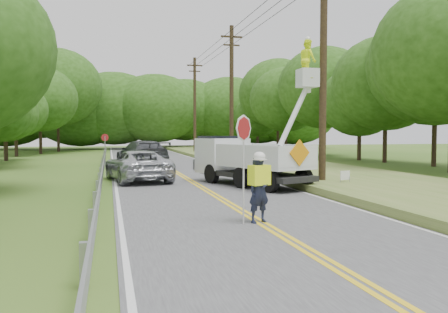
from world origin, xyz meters
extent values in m
plane|color=#315A18|center=(0.00, 0.00, 0.00)|extent=(140.00, 140.00, 0.00)
cube|color=#444346|center=(0.00, 14.00, 0.01)|extent=(7.20, 96.00, 0.02)
cube|color=yellow|center=(-0.10, 14.00, 0.02)|extent=(0.12, 96.00, 0.00)
cube|color=yellow|center=(0.10, 14.00, 0.02)|extent=(0.12, 96.00, 0.00)
cube|color=silver|center=(-3.45, 14.00, 0.02)|extent=(0.12, 96.00, 0.00)
cube|color=silver|center=(3.45, 14.00, 0.02)|extent=(0.12, 96.00, 0.00)
cube|color=#9C9DA4|center=(-4.10, -2.00, 0.35)|extent=(0.12, 0.14, 0.70)
cube|color=#9C9DA4|center=(-4.10, 1.00, 0.35)|extent=(0.12, 0.14, 0.70)
cube|color=#9C9DA4|center=(-4.10, 4.00, 0.35)|extent=(0.12, 0.14, 0.70)
cube|color=#9C9DA4|center=(-4.10, 7.00, 0.35)|extent=(0.12, 0.14, 0.70)
cube|color=#9C9DA4|center=(-4.10, 10.00, 0.35)|extent=(0.12, 0.14, 0.70)
cube|color=#9C9DA4|center=(-4.10, 13.00, 0.35)|extent=(0.12, 0.14, 0.70)
cube|color=#9C9DA4|center=(-4.10, 16.00, 0.35)|extent=(0.12, 0.14, 0.70)
cube|color=#9C9DA4|center=(-4.10, 19.00, 0.35)|extent=(0.12, 0.14, 0.70)
cube|color=#9C9DA4|center=(-4.10, 22.00, 0.35)|extent=(0.12, 0.14, 0.70)
cube|color=#9C9DA4|center=(-4.10, 25.00, 0.35)|extent=(0.12, 0.14, 0.70)
cube|color=#9C9DA4|center=(-4.10, 28.00, 0.35)|extent=(0.12, 0.14, 0.70)
cube|color=#9C9DA4|center=(-4.10, 31.00, 0.35)|extent=(0.12, 0.14, 0.70)
cube|color=#9C9DA4|center=(-4.10, 34.00, 0.35)|extent=(0.12, 0.14, 0.70)
cube|color=#9C9DA4|center=(-4.10, 37.00, 0.35)|extent=(0.12, 0.14, 0.70)
cube|color=#9C9DA4|center=(-4.00, 15.00, 0.60)|extent=(0.05, 48.00, 0.34)
cylinder|color=black|center=(5.00, 9.00, 5.00)|extent=(0.30, 0.30, 10.00)
cylinder|color=black|center=(5.00, 24.00, 5.00)|extent=(0.30, 0.30, 10.00)
cube|color=black|center=(5.00, 24.00, 9.20)|extent=(1.60, 0.12, 0.12)
cube|color=black|center=(5.00, 24.00, 8.60)|extent=(1.20, 0.10, 0.10)
cylinder|color=black|center=(5.00, 39.00, 5.00)|extent=(0.30, 0.30, 10.00)
cube|color=black|center=(5.00, 39.00, 9.20)|extent=(1.60, 0.12, 0.12)
cube|color=black|center=(5.00, 39.00, 8.60)|extent=(1.20, 0.10, 0.10)
cylinder|color=black|center=(4.30, 17.50, 9.10)|extent=(0.03, 43.00, 0.03)
cylinder|color=black|center=(5.00, 17.50, 9.10)|extent=(0.03, 43.00, 0.03)
cylinder|color=black|center=(5.70, 17.50, 9.10)|extent=(0.03, 43.00, 0.03)
cube|color=#4F7129|center=(7.10, 14.00, 0.15)|extent=(7.00, 96.00, 0.30)
cylinder|color=#332319|center=(-11.74, 31.43, 1.10)|extent=(0.32, 0.32, 2.20)
ellipsoid|color=#21450F|center=(-11.74, 31.43, 3.79)|extent=(5.13, 5.13, 4.52)
cylinder|color=#332319|center=(-12.22, 38.47, 1.28)|extent=(0.32, 0.32, 2.55)
ellipsoid|color=#21450F|center=(-12.22, 38.47, 4.40)|extent=(5.96, 5.96, 5.24)
cylinder|color=#332319|center=(-10.71, 43.42, 1.67)|extent=(0.32, 0.32, 3.34)
ellipsoid|color=#21450F|center=(-10.71, 43.42, 5.76)|extent=(7.80, 7.80, 6.87)
cylinder|color=#332319|center=(-9.49, 49.03, 2.20)|extent=(0.32, 0.32, 4.39)
ellipsoid|color=#21450F|center=(-9.49, 49.03, 7.57)|extent=(10.25, 10.25, 9.02)
cylinder|color=#332319|center=(17.42, 17.91, 1.97)|extent=(0.32, 0.32, 3.93)
ellipsoid|color=#21450F|center=(17.42, 17.91, 6.77)|extent=(9.17, 9.17, 8.07)
cylinder|color=#332319|center=(16.55, 22.32, 1.74)|extent=(0.32, 0.32, 3.47)
ellipsoid|color=#21450F|center=(16.55, 22.32, 5.98)|extent=(8.10, 8.10, 7.13)
cylinder|color=#332319|center=(16.21, 25.46, 1.40)|extent=(0.32, 0.32, 2.80)
ellipsoid|color=#21450F|center=(16.21, 25.46, 4.83)|extent=(6.54, 6.54, 5.76)
cylinder|color=#332319|center=(16.32, 32.21, 1.90)|extent=(0.32, 0.32, 3.80)
ellipsoid|color=#21450F|center=(16.32, 32.21, 6.55)|extent=(8.87, 8.87, 7.80)
cylinder|color=#332319|center=(14.85, 38.36, 1.69)|extent=(0.32, 0.32, 3.38)
ellipsoid|color=#21450F|center=(14.85, 38.36, 5.82)|extent=(7.89, 7.89, 6.94)
cylinder|color=#332319|center=(15.58, 42.77, 1.98)|extent=(0.32, 0.32, 3.95)
ellipsoid|color=#21450F|center=(15.58, 42.77, 6.80)|extent=(9.22, 9.22, 8.11)
cylinder|color=#332319|center=(14.31, 46.53, 1.26)|extent=(0.32, 0.32, 2.51)
ellipsoid|color=#21450F|center=(14.31, 46.53, 4.32)|extent=(5.86, 5.86, 5.15)
ellipsoid|color=#21450F|center=(-17.04, 57.94, 5.50)|extent=(13.67, 10.26, 10.26)
ellipsoid|color=#21450F|center=(-12.14, 57.28, 5.50)|extent=(10.69, 8.02, 8.02)
ellipsoid|color=#21450F|center=(-7.32, 56.41, 5.50)|extent=(13.65, 10.24, 10.24)
ellipsoid|color=#21450F|center=(-2.99, 56.15, 5.50)|extent=(13.16, 9.87, 9.87)
ellipsoid|color=#21450F|center=(2.46, 54.40, 5.50)|extent=(12.27, 9.20, 9.20)
ellipsoid|color=#21450F|center=(7.06, 57.79, 5.50)|extent=(11.80, 8.85, 8.85)
ellipsoid|color=#21450F|center=(13.51, 56.98, 5.50)|extent=(12.83, 9.62, 9.62)
ellipsoid|color=#21450F|center=(17.44, 56.09, 5.50)|extent=(13.02, 9.76, 9.76)
ellipsoid|color=#21450F|center=(22.13, 54.07, 5.50)|extent=(13.29, 9.97, 9.97)
imported|color=#191E33|center=(-0.04, 2.11, 0.85)|extent=(0.70, 0.57, 1.67)
cube|color=#DDF61A|center=(-0.04, 2.11, 1.23)|extent=(0.58, 0.46, 0.51)
ellipsoid|color=white|center=(-0.04, 2.11, 1.70)|extent=(0.31, 0.31, 0.25)
cylinder|color=#B7B7B7|center=(-0.48, 2.02, 1.19)|extent=(0.04, 0.04, 2.33)
cylinder|color=maroon|center=(-0.48, 2.02, 2.41)|extent=(0.52, 0.46, 0.67)
cylinder|color=black|center=(2.19, 7.62, 0.45)|extent=(0.56, 0.89, 0.85)
cylinder|color=black|center=(3.85, 8.26, 0.45)|extent=(0.56, 0.89, 0.85)
cylinder|color=black|center=(1.55, 9.28, 0.45)|extent=(0.56, 0.89, 0.85)
cylinder|color=black|center=(3.21, 9.92, 0.45)|extent=(0.56, 0.89, 0.85)
cylinder|color=black|center=(0.75, 11.36, 0.45)|extent=(0.56, 0.89, 0.85)
cylinder|color=black|center=(2.41, 11.99, 0.45)|extent=(0.56, 0.89, 0.85)
cube|color=black|center=(2.28, 9.85, 0.51)|extent=(3.79, 5.99, 0.22)
cube|color=silver|center=(2.51, 9.27, 0.95)|extent=(3.38, 4.55, 0.20)
cube|color=silver|center=(1.57, 8.91, 1.40)|extent=(1.52, 3.84, 0.80)
cube|color=silver|center=(3.44, 9.63, 1.40)|extent=(1.52, 3.84, 0.80)
cube|color=silver|center=(3.23, 7.37, 1.40)|extent=(1.93, 0.79, 0.80)
cube|color=silver|center=(1.42, 12.09, 1.22)|extent=(2.48, 2.30, 1.60)
cube|color=black|center=(1.35, 12.26, 1.80)|extent=(2.08, 1.72, 0.67)
cube|color=silver|center=(2.86, 8.35, 1.40)|extent=(1.04, 1.04, 0.71)
cube|color=silver|center=(4.30, 9.00, 4.54)|extent=(0.76, 0.76, 0.76)
imported|color=#DDF61A|center=(4.30, 9.00, 5.29)|extent=(0.62, 0.80, 1.65)
cube|color=orange|center=(3.26, 7.32, 1.53)|extent=(0.95, 0.40, 1.01)
imported|color=silver|center=(-2.42, 13.16, 0.74)|extent=(3.20, 5.50, 1.44)
imported|color=#3F4247|center=(-1.56, 22.75, 0.88)|extent=(3.60, 6.31, 1.72)
cylinder|color=#9C9DA4|center=(-3.96, 21.04, 1.03)|extent=(0.06, 0.06, 2.07)
cylinder|color=maroon|center=(-3.96, 21.04, 1.98)|extent=(0.47, 0.10, 0.47)
cube|color=white|center=(5.51, 7.97, 0.57)|extent=(0.50, 0.19, 0.36)
cylinder|color=#9C9DA4|center=(5.30, 7.97, 0.26)|extent=(0.02, 0.02, 0.52)
cylinder|color=#9C9DA4|center=(5.72, 7.97, 0.26)|extent=(0.02, 0.02, 0.52)
camera|label=1|loc=(-3.72, -9.08, 2.31)|focal=37.53mm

